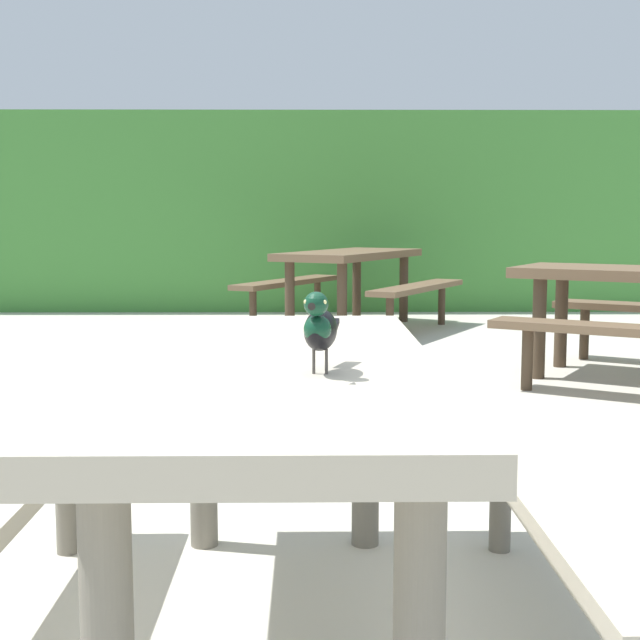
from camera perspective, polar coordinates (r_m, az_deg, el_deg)
The scene contains 4 objects.
hedge_wall at distance 11.14m, azimuth -2.11°, elevation 6.84°, with size 28.00×2.29×2.23m, color #428438.
picnic_table_foreground at distance 2.22m, azimuth -2.76°, elevation -7.07°, with size 1.69×1.80×0.74m.
bird_grackle at distance 1.94m, azimuth -0.01°, elevation -0.47°, with size 0.09×0.29×0.18m.
picnic_table_far_centre at distance 8.63m, azimuth 1.92°, elevation 3.18°, with size 2.29×2.31×0.74m.
Camera 1 is at (0.30, -2.11, 1.08)m, focal length 50.35 mm.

